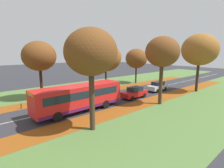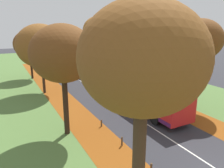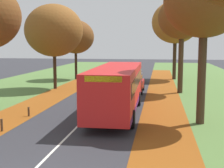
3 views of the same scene
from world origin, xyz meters
TOP-DOWN VIEW (x-y plane):
  - grass_verge_left at (-9.20, 20.00)m, footprint 12.00×90.00m
  - leaf_litter_left at (-4.60, 14.00)m, footprint 2.80×60.00m
  - grass_verge_right at (9.20, 20.00)m, footprint 12.00×90.00m
  - leaf_litter_right at (4.60, 14.00)m, footprint 2.80×60.00m
  - road_centre_line at (0.00, 20.00)m, footprint 0.12×80.00m
  - tree_left_nearest at (-6.20, 0.42)m, footprint 4.23×4.23m
  - tree_left_near at (-6.33, 9.65)m, footprint 4.54×4.54m
  - tree_left_mid at (-5.81, 20.99)m, footprint 5.58×5.58m
  - tree_left_far at (-6.00, 29.47)m, footprint 4.55×4.55m
  - tree_right_near at (6.58, 9.32)m, footprint 4.32×4.32m
  - tree_right_mid at (6.15, 20.22)m, footprint 4.18×4.18m
  - tree_right_far at (6.10, 31.11)m, footprint 5.73×5.73m
  - bollard_third at (-3.54, 6.17)m, footprint 0.12×0.12m
  - bollard_fourth at (-3.54, 9.48)m, footprint 0.12×0.12m
  - bus at (1.69, 10.98)m, footprint 2.76×10.43m
  - car_red_lead at (1.99, 19.99)m, footprint 1.81×4.21m
  - car_silver_following at (1.51, 26.48)m, footprint 1.90×4.26m

SIDE VIEW (x-z plane):
  - road_centre_line at x=0.00m, z-range 0.00..0.01m
  - grass_verge_left at x=-9.20m, z-range 0.00..0.01m
  - grass_verge_right at x=9.20m, z-range 0.00..0.01m
  - leaf_litter_left at x=-4.60m, z-range 0.01..0.01m
  - leaf_litter_right at x=4.60m, z-range 0.01..0.01m
  - bollard_fourth at x=-3.54m, z-range 0.00..0.58m
  - bollard_third at x=-3.54m, z-range 0.00..0.65m
  - car_red_lead at x=1.99m, z-range 0.00..1.62m
  - car_silver_following at x=1.51m, z-range 0.00..1.62m
  - bus at x=1.69m, z-range 0.21..3.19m
  - tree_left_far at x=-6.00m, z-range 1.57..8.85m
  - tree_left_mid at x=-5.81m, z-range 1.56..9.73m
  - tree_left_near at x=-6.33m, z-range 1.98..10.10m
  - tree_right_mid at x=6.15m, z-range 2.32..10.87m
  - tree_right_near at x=6.58m, z-range 2.30..10.90m
  - tree_left_nearest at x=-6.20m, z-range 2.44..11.30m
  - tree_right_far at x=6.10m, z-range 2.18..11.75m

